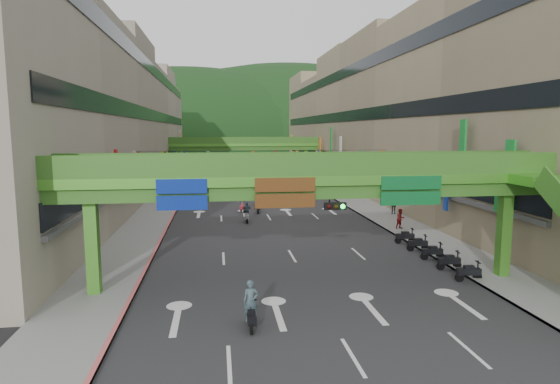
{
  "coord_description": "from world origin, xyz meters",
  "views": [
    {
      "loc": [
        -4.8,
        -17.66,
        8.24
      ],
      "look_at": [
        0.0,
        18.0,
        3.5
      ],
      "focal_mm": 30.0,
      "sensor_mm": 36.0,
      "label": 1
    }
  ],
  "objects_px": {
    "scooter_rider_near": "(251,306)",
    "car_yellow": "(276,176)",
    "car_silver": "(235,186)",
    "pedestrian_red": "(401,220)",
    "scooter_rider_mid": "(258,202)",
    "overpass_near": "(331,191)"
  },
  "relations": [
    {
      "from": "overpass_near",
      "to": "pedestrian_red",
      "type": "height_order",
      "value": "overpass_near"
    },
    {
      "from": "scooter_rider_near",
      "to": "overpass_near",
      "type": "bearing_deg",
      "value": 44.54
    },
    {
      "from": "car_silver",
      "to": "overpass_near",
      "type": "bearing_deg",
      "value": -79.31
    },
    {
      "from": "scooter_rider_mid",
      "to": "pedestrian_red",
      "type": "xyz_separation_m",
      "value": [
        11.03,
        -9.85,
        -0.28
      ]
    },
    {
      "from": "scooter_rider_near",
      "to": "pedestrian_red",
      "type": "xyz_separation_m",
      "value": [
        13.73,
        17.79,
        -0.14
      ]
    },
    {
      "from": "scooter_rider_mid",
      "to": "car_yellow",
      "type": "xyz_separation_m",
      "value": [
        5.76,
        31.01,
        -0.44
      ]
    },
    {
      "from": "car_silver",
      "to": "car_yellow",
      "type": "height_order",
      "value": "car_silver"
    },
    {
      "from": "overpass_near",
      "to": "pedestrian_red",
      "type": "xyz_separation_m",
      "value": [
        9.28,
        13.41,
        -4.37
      ]
    },
    {
      "from": "scooter_rider_near",
      "to": "car_silver",
      "type": "xyz_separation_m",
      "value": [
        1.07,
        45.46,
        -0.3
      ]
    },
    {
      "from": "car_silver",
      "to": "scooter_rider_near",
      "type": "bearing_deg",
      "value": -85.36
    },
    {
      "from": "car_yellow",
      "to": "overpass_near",
      "type": "bearing_deg",
      "value": -103.65
    },
    {
      "from": "scooter_rider_mid",
      "to": "car_silver",
      "type": "distance_m",
      "value": 17.89
    },
    {
      "from": "scooter_rider_near",
      "to": "pedestrian_red",
      "type": "distance_m",
      "value": 22.47
    },
    {
      "from": "scooter_rider_near",
      "to": "car_yellow",
      "type": "height_order",
      "value": "scooter_rider_near"
    },
    {
      "from": "car_silver",
      "to": "pedestrian_red",
      "type": "height_order",
      "value": "pedestrian_red"
    },
    {
      "from": "pedestrian_red",
      "to": "scooter_rider_mid",
      "type": "bearing_deg",
      "value": 120.38
    },
    {
      "from": "scooter_rider_mid",
      "to": "pedestrian_red",
      "type": "relative_size",
      "value": 1.28
    },
    {
      "from": "car_yellow",
      "to": "pedestrian_red",
      "type": "relative_size",
      "value": 2.36
    },
    {
      "from": "car_silver",
      "to": "pedestrian_red",
      "type": "relative_size",
      "value": 2.47
    },
    {
      "from": "car_yellow",
      "to": "pedestrian_red",
      "type": "height_order",
      "value": "pedestrian_red"
    },
    {
      "from": "car_silver",
      "to": "car_yellow",
      "type": "relative_size",
      "value": 1.05
    },
    {
      "from": "car_yellow",
      "to": "scooter_rider_mid",
      "type": "bearing_deg",
      "value": -109.95
    }
  ]
}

